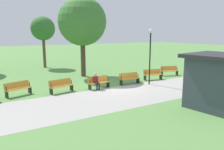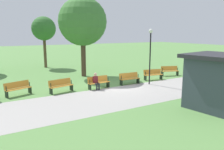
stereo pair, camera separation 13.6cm
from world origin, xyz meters
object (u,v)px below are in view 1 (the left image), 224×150
bench_4 (61,86)px  kiosk (217,80)px  bench_2 (129,78)px  tree_2 (82,22)px  lamp_post (150,47)px  bench_1 (153,74)px  tree_0 (43,29)px  bench_5 (18,88)px  bench_3 (99,82)px  person_seated (96,81)px  bench_0 (169,71)px

bench_4 → kiosk: bearing=119.7°
bench_2 → tree_2: (1.80, -4.89, 4.50)m
lamp_post → kiosk: size_ratio=1.19×
bench_1 → tree_0: 13.89m
bench_5 → tree_0: 12.61m
bench_3 → tree_0: bearing=-89.8°
bench_4 → person_seated: 2.48m
bench_4 → person_seated: size_ratio=1.44×
bench_1 → bench_4: 8.14m
bench_2 → lamp_post: (-1.34, 0.82, 2.49)m
kiosk → tree_2: bearing=-87.1°
bench_4 → tree_2: (-3.64, -4.55, 4.50)m
bench_0 → bench_4: bearing=21.6°
tree_0 → person_seated: bearing=92.5°
bench_0 → lamp_post: 5.06m
bench_3 → kiosk: size_ratio=0.47×
bench_4 → tree_0: bearing=-110.0°
bench_5 → lamp_post: 9.92m
tree_2 → kiosk: 12.63m
bench_0 → lamp_post: lamp_post is taller
bench_2 → tree_0: 13.21m
bench_0 → kiosk: kiosk is taller
bench_1 → bench_3: same height
bench_0 → person_seated: 8.44m
bench_1 → lamp_post: bearing=51.3°
bench_3 → tree_0: 12.75m
bench_1 → bench_4: same height
bench_1 → tree_0: (6.24, -11.76, 3.96)m
tree_2 → tree_0: bearing=-76.4°
bench_0 → bench_1: same height
bench_3 → kiosk: bearing=113.3°
bench_4 → kiosk: (-6.25, 7.32, 1.03)m
bench_0 → tree_2: 9.29m
person_seated → kiosk: bearing=115.7°
bench_3 → lamp_post: bearing=165.0°
bench_1 → lamp_post: lamp_post is taller
bench_1 → person_seated: bearing=15.8°
bench_3 → lamp_post: size_ratio=0.39×
bench_2 → tree_0: size_ratio=0.29×
bench_1 → bench_5: 10.80m
bench_0 → person_seated: size_ratio=1.44×
person_seated → kiosk: 7.87m
bench_5 → tree_2: size_ratio=0.24×
bench_3 → person_seated: 0.37m
bench_3 → person_seated: size_ratio=1.41×
bench_5 → lamp_post: lamp_post is taller
tree_0 → lamp_post: 13.89m
bench_3 → bench_5: (5.35, -1.02, 0.00)m
bench_2 → bench_3: (2.73, 0.00, 0.00)m
bench_3 → bench_4: same height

